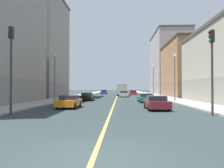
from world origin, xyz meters
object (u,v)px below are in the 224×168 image
at_px(street_lamp_right_near, 55,72).
at_px(car_orange, 69,102).
at_px(car_silver, 124,94).
at_px(car_teal, 146,98).
at_px(box_truck, 122,90).
at_px(car_blue, 104,92).
at_px(building_right_midblock, 38,47).
at_px(street_lamp_left_far, 153,77).
at_px(car_red, 133,93).
at_px(car_black, 87,97).
at_px(traffic_light_right_near, 11,58).
at_px(building_left_far, 169,64).
at_px(traffic_light_left_near, 212,60).
at_px(street_lamp_left_near, 175,72).
at_px(building_left_mid, 189,69).
at_px(car_maroon, 156,103).

height_order(street_lamp_right_near, car_orange, street_lamp_right_near).
height_order(car_silver, car_teal, car_silver).
bearing_deg(box_truck, car_blue, 111.74).
height_order(building_right_midblock, street_lamp_right_near, building_right_midblock).
height_order(street_lamp_left_far, car_silver, street_lamp_left_far).
bearing_deg(car_blue, car_red, -35.79).
bearing_deg(car_black, traffic_light_right_near, -98.97).
bearing_deg(street_lamp_left_far, street_lamp_right_near, -128.77).
distance_m(building_left_far, car_teal, 42.33).
distance_m(street_lamp_right_near, car_teal, 13.14).
height_order(building_left_far, car_teal, building_left_far).
relative_size(street_lamp_right_near, car_red, 1.52).
bearing_deg(car_red, building_right_midblock, -136.89).
xyz_separation_m(car_teal, car_black, (-8.72, 3.76, 0.01)).
xyz_separation_m(traffic_light_left_near, box_truck, (-6.20, 40.71, -2.41)).
relative_size(street_lamp_left_near, car_orange, 1.53).
distance_m(building_left_mid, car_teal, 23.60).
height_order(car_orange, box_truck, box_truck).
bearing_deg(building_right_midblock, car_red, 43.11).
height_order(car_orange, car_black, car_orange).
bearing_deg(car_silver, car_orange, -102.32).
distance_m(car_red, car_blue, 10.95).
distance_m(street_lamp_left_far, car_black, 21.49).
bearing_deg(building_left_far, car_black, -119.89).
bearing_deg(car_teal, car_silver, 98.92).
distance_m(street_lamp_left_far, car_orange, 32.48).
bearing_deg(car_maroon, building_left_mid, 68.11).
distance_m(building_left_mid, street_lamp_left_far, 8.04).
height_order(street_lamp_left_far, car_black, street_lamp_left_far).
xyz_separation_m(street_lamp_right_near, car_blue, (3.92, 40.23, -3.54)).
distance_m(car_silver, car_teal, 17.82).
bearing_deg(box_truck, traffic_light_right_near, -101.85).
distance_m(car_maroon, box_truck, 36.52).
relative_size(traffic_light_left_near, car_maroon, 1.41).
bearing_deg(traffic_light_right_near, street_lamp_left_near, 44.03).
bearing_deg(building_left_mid, traffic_light_right_near, -124.37).
distance_m(street_lamp_left_far, car_blue, 23.54).
relative_size(car_orange, car_maroon, 0.98).
distance_m(building_right_midblock, street_lamp_left_near, 28.86).
bearing_deg(street_lamp_left_near, car_black, 165.42).
distance_m(traffic_light_left_near, car_silver, 33.12).
bearing_deg(street_lamp_left_far, building_left_mid, -7.05).
height_order(traffic_light_right_near, car_red, traffic_light_right_near).
relative_size(car_silver, car_black, 1.00).
distance_m(street_lamp_left_near, car_black, 13.72).
bearing_deg(building_right_midblock, box_truck, 33.85).
distance_m(building_left_far, traffic_light_left_near, 55.43).
xyz_separation_m(building_left_far, box_truck, (-15.00, -13.73, -7.99)).
height_order(traffic_light_left_near, street_lamp_right_near, street_lamp_right_near).
bearing_deg(building_left_far, car_silver, -123.66).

